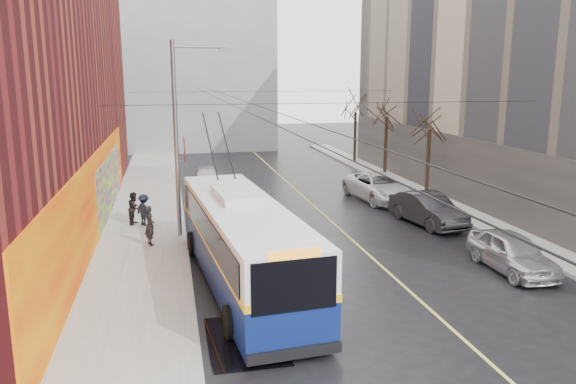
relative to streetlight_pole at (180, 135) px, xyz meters
name	(u,v)px	position (x,y,z in m)	size (l,w,h in m)	color
ground	(387,314)	(6.14, -10.00, -4.85)	(140.00, 140.00, 0.00)	black
sidewalk_left	(144,228)	(-1.86, 2.00, -4.77)	(4.00, 60.00, 0.15)	gray
sidewalk_right	(458,211)	(15.14, 2.00, -4.77)	(2.00, 60.00, 0.15)	gray
lane_line	(319,210)	(7.64, 4.00, -4.84)	(0.12, 50.00, 0.01)	#BFB74C
building_right	(573,66)	(23.13, 4.00, 3.15)	(14.06, 36.00, 16.00)	tan
building_far	(172,60)	(0.14, 34.99, 4.17)	(20.50, 12.10, 18.00)	gray
streetlight_pole	(180,135)	(0.00, 0.00, 0.00)	(2.65, 0.60, 9.00)	slate
catenary_wires	(244,98)	(3.60, 4.77, 1.40)	(18.00, 60.00, 0.22)	black
tree_near	(430,117)	(15.14, 6.00, 0.13)	(3.20, 3.20, 6.40)	black
tree_mid	(387,106)	(15.14, 13.00, 0.41)	(3.20, 3.20, 6.68)	black
tree_far	(356,103)	(15.14, 20.00, 0.30)	(3.20, 3.20, 6.57)	black
puddle	(245,340)	(1.43, -10.88, -4.84)	(2.16, 3.46, 0.01)	black
pigeons_flying	(261,86)	(3.80, 0.26, 2.13)	(4.65, 3.67, 1.64)	slate
trolleybus	(243,242)	(1.97, -6.49, -3.22)	(3.75, 12.53, 5.87)	#0B1952
parked_car_a	(512,252)	(12.40, -7.19, -4.08)	(1.80, 4.48, 1.53)	#BBBCC1
parked_car_b	(428,209)	(12.25, -0.15, -4.03)	(1.72, 4.93, 1.62)	#29282B
parked_car_c	(380,187)	(11.94, 5.76, -4.03)	(2.71, 5.88, 1.64)	silver
following_car	(207,178)	(1.86, 11.12, -4.05)	(1.88, 4.67, 1.59)	#A6A5AA
pedestrian_a	(150,225)	(-1.46, -1.26, -3.81)	(0.65, 0.43, 1.78)	black
pedestrian_b	(134,208)	(-2.32, 2.52, -3.88)	(0.80, 0.62, 1.64)	black
pedestrian_c	(144,210)	(-1.84, 2.16, -3.91)	(1.02, 0.59, 1.58)	black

